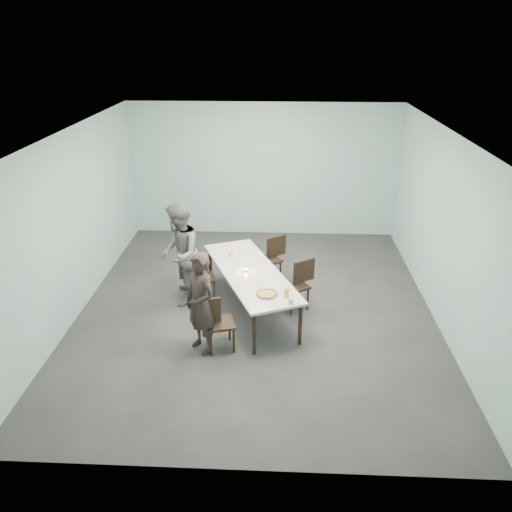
{
  "coord_description": "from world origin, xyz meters",
  "views": [
    {
      "loc": [
        0.36,
        -7.49,
        4.45
      ],
      "look_at": [
        0.0,
        -0.02,
        1.0
      ],
      "focal_mm": 35.0,
      "sensor_mm": 36.0,
      "label": 1
    }
  ],
  "objects_px": {
    "table": "(250,274)",
    "diner_far": "(180,254)",
    "chair_far_left": "(198,275)",
    "tealight": "(246,271)",
    "chair_near_left": "(215,320)",
    "diner_near": "(201,304)",
    "water_tumbler": "(291,301)",
    "chair_near_right": "(298,281)",
    "side_plate": "(269,287)",
    "pizza": "(267,294)",
    "amber_tumbler": "(231,254)",
    "beer_glass": "(287,292)",
    "chair_far_right": "(272,256)"
  },
  "relations": [
    {
      "from": "chair_far_left",
      "to": "tealight",
      "type": "xyz_separation_m",
      "value": [
        0.87,
        -0.33,
        0.27
      ]
    },
    {
      "from": "diner_near",
      "to": "chair_far_right",
      "type": "bearing_deg",
      "value": 111.82
    },
    {
      "from": "chair_far_left",
      "to": "chair_near_left",
      "type": "bearing_deg",
      "value": -91.17
    },
    {
      "from": "side_plate",
      "to": "water_tumbler",
      "type": "bearing_deg",
      "value": -57.75
    },
    {
      "from": "amber_tumbler",
      "to": "side_plate",
      "type": "bearing_deg",
      "value": -57.67
    },
    {
      "from": "chair_near_left",
      "to": "diner_near",
      "type": "distance_m",
      "value": 0.35
    },
    {
      "from": "water_tumbler",
      "to": "tealight",
      "type": "distance_m",
      "value": 1.26
    },
    {
      "from": "chair_far_left",
      "to": "chair_near_right",
      "type": "distance_m",
      "value": 1.76
    },
    {
      "from": "side_plate",
      "to": "tealight",
      "type": "xyz_separation_m",
      "value": [
        -0.41,
        0.52,
        0.02
      ]
    },
    {
      "from": "diner_near",
      "to": "tealight",
      "type": "xyz_separation_m",
      "value": [
        0.58,
        1.14,
        -0.02
      ]
    },
    {
      "from": "diner_near",
      "to": "chair_far_left",
      "type": "bearing_deg",
      "value": 145.6
    },
    {
      "from": "pizza",
      "to": "water_tumbler",
      "type": "relative_size",
      "value": 3.78
    },
    {
      "from": "chair_far_right",
      "to": "tealight",
      "type": "height_order",
      "value": "chair_far_right"
    },
    {
      "from": "table",
      "to": "diner_near",
      "type": "bearing_deg",
      "value": -119.11
    },
    {
      "from": "water_tumbler",
      "to": "chair_near_left",
      "type": "bearing_deg",
      "value": -175.52
    },
    {
      "from": "table",
      "to": "amber_tumbler",
      "type": "xyz_separation_m",
      "value": [
        -0.38,
        0.59,
        0.1
      ]
    },
    {
      "from": "table",
      "to": "water_tumbler",
      "type": "xyz_separation_m",
      "value": [
        0.65,
        -1.06,
        0.1
      ]
    },
    {
      "from": "table",
      "to": "diner_far",
      "type": "distance_m",
      "value": 1.29
    },
    {
      "from": "table",
      "to": "tealight",
      "type": "distance_m",
      "value": 0.11
    },
    {
      "from": "diner_near",
      "to": "amber_tumbler",
      "type": "relative_size",
      "value": 19.72
    },
    {
      "from": "tealight",
      "to": "amber_tumbler",
      "type": "xyz_separation_m",
      "value": [
        -0.31,
        0.62,
        0.02
      ]
    },
    {
      "from": "diner_near",
      "to": "diner_far",
      "type": "bearing_deg",
      "value": 156.18
    },
    {
      "from": "side_plate",
      "to": "beer_glass",
      "type": "bearing_deg",
      "value": -48.4
    },
    {
      "from": "beer_glass",
      "to": "tealight",
      "type": "height_order",
      "value": "beer_glass"
    },
    {
      "from": "chair_far_left",
      "to": "pizza",
      "type": "xyz_separation_m",
      "value": [
        1.24,
        -1.11,
        0.27
      ]
    },
    {
      "from": "chair_near_left",
      "to": "chair_near_right",
      "type": "relative_size",
      "value": 1.0
    },
    {
      "from": "chair_near_right",
      "to": "pizza",
      "type": "bearing_deg",
      "value": 28.37
    },
    {
      "from": "chair_far_left",
      "to": "diner_far",
      "type": "xyz_separation_m",
      "value": [
        -0.29,
        -0.01,
        0.4
      ]
    },
    {
      "from": "diner_near",
      "to": "water_tumbler",
      "type": "relative_size",
      "value": 17.53
    },
    {
      "from": "chair_near_left",
      "to": "table",
      "type": "bearing_deg",
      "value": 51.84
    },
    {
      "from": "table",
      "to": "beer_glass",
      "type": "distance_m",
      "value": 1.04
    },
    {
      "from": "chair_far_left",
      "to": "beer_glass",
      "type": "relative_size",
      "value": 5.8
    },
    {
      "from": "table",
      "to": "diner_far",
      "type": "bearing_deg",
      "value": 166.6
    },
    {
      "from": "chair_far_left",
      "to": "table",
      "type": "bearing_deg",
      "value": -37.14
    },
    {
      "from": "table",
      "to": "water_tumbler",
      "type": "relative_size",
      "value": 30.51
    },
    {
      "from": "diner_far",
      "to": "beer_glass",
      "type": "bearing_deg",
      "value": 52.0
    },
    {
      "from": "chair_near_right",
      "to": "pizza",
      "type": "height_order",
      "value": "chair_near_right"
    },
    {
      "from": "pizza",
      "to": "amber_tumbler",
      "type": "bearing_deg",
      "value": 116.03
    },
    {
      "from": "chair_near_right",
      "to": "chair_far_right",
      "type": "height_order",
      "value": "same"
    },
    {
      "from": "pizza",
      "to": "water_tumbler",
      "type": "distance_m",
      "value": 0.44
    },
    {
      "from": "pizza",
      "to": "side_plate",
      "type": "bearing_deg",
      "value": 82.27
    },
    {
      "from": "pizza",
      "to": "amber_tumbler",
      "type": "xyz_separation_m",
      "value": [
        -0.68,
        1.39,
        0.02
      ]
    },
    {
      "from": "beer_glass",
      "to": "tealight",
      "type": "relative_size",
      "value": 2.68
    },
    {
      "from": "chair_near_right",
      "to": "diner_far",
      "type": "relative_size",
      "value": 0.48
    },
    {
      "from": "chair_near_right",
      "to": "diner_far",
      "type": "xyz_separation_m",
      "value": [
        -2.05,
        0.14,
        0.4
      ]
    },
    {
      "from": "chair_far_right",
      "to": "beer_glass",
      "type": "xyz_separation_m",
      "value": [
        0.26,
        -2.02,
        0.32
      ]
    },
    {
      "from": "chair_far_right",
      "to": "pizza",
      "type": "distance_m",
      "value": 2.0
    },
    {
      "from": "chair_near_left",
      "to": "pizza",
      "type": "relative_size",
      "value": 2.56
    },
    {
      "from": "chair_far_right",
      "to": "beer_glass",
      "type": "distance_m",
      "value": 2.06
    },
    {
      "from": "table",
      "to": "beer_glass",
      "type": "bearing_deg",
      "value": -54.72
    }
  ]
}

